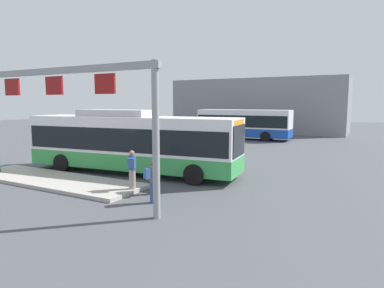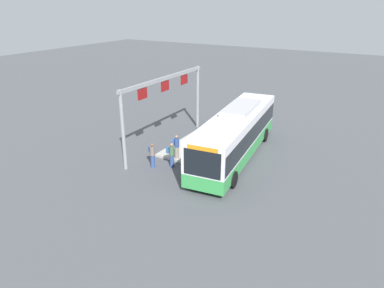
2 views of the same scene
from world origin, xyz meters
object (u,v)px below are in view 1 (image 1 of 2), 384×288
object	(u,v)px
bus_background_left	(244,122)
person_waiting_mid	(132,169)
person_boarding	(153,180)
bus_main	(131,140)
person_waiting_near	(155,173)

from	to	relation	value
bus_background_left	person_waiting_mid	size ratio (longest dim) A/B	5.85
person_boarding	person_waiting_mid	world-z (taller)	person_waiting_mid
bus_main	person_waiting_near	distance (m)	4.71
bus_main	person_waiting_near	bearing A→B (deg)	-45.33
bus_main	bus_background_left	world-z (taller)	bus_main
bus_background_left	person_waiting_near	xyz separation A→B (m)	(4.02, -22.24, -0.89)
bus_background_left	bus_main	bearing A→B (deg)	89.91
bus_main	person_boarding	bearing A→B (deg)	-49.56
bus_background_left	person_boarding	xyz separation A→B (m)	(4.65, -23.30, -0.89)
person_waiting_mid	person_waiting_near	bearing A→B (deg)	-105.17
bus_background_left	person_boarding	size ratio (longest dim) A/B	5.85
person_boarding	person_waiting_mid	bearing A→B (deg)	94.26
person_boarding	bus_main	bearing A→B (deg)	77.00
person_waiting_near	person_waiting_mid	size ratio (longest dim) A/B	1.00
person_waiting_near	person_waiting_mid	distance (m)	1.04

